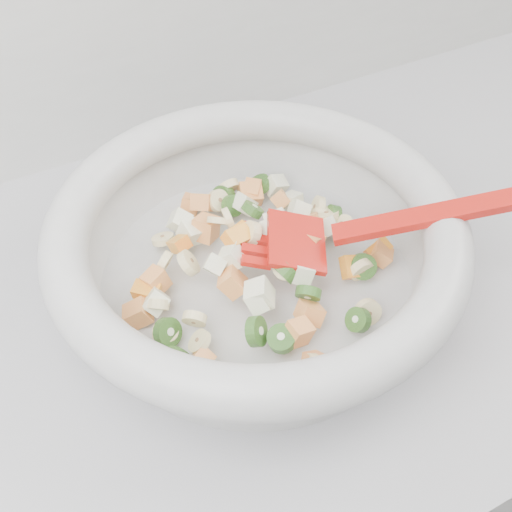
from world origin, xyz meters
name	(u,v)px	position (x,y,z in m)	size (l,w,h in m)	color
counter	(184,508)	(0.00, 1.45, 0.45)	(2.00, 0.60, 0.90)	gray
mixing_bowl	(256,247)	(0.12, 1.44, 0.96)	(0.46, 0.40, 0.14)	silver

